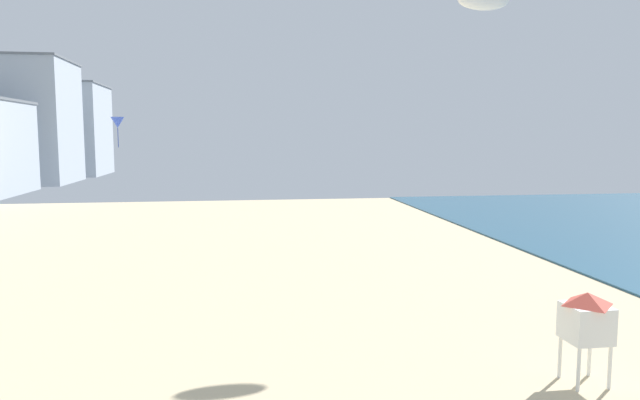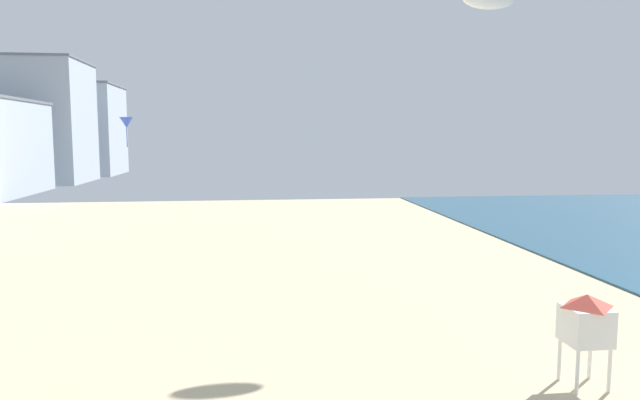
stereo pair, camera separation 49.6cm
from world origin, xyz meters
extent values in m
cube|color=#ADB7C1|center=(-28.42, 86.92, 8.58)|extent=(15.71, 13.84, 17.16)
cube|color=slate|center=(-28.42, 86.92, 17.31)|extent=(16.03, 14.12, 0.30)
cube|color=#ADB7C1|center=(-28.42, 104.52, 7.61)|extent=(17.36, 14.85, 15.22)
cube|color=slate|center=(-28.42, 104.52, 15.37)|extent=(17.71, 15.15, 0.30)
cylinder|color=white|center=(11.26, 12.24, 0.60)|extent=(0.10, 0.10, 1.20)
cylinder|color=white|center=(12.16, 12.24, 0.60)|extent=(0.10, 0.10, 1.20)
cylinder|color=white|center=(11.26, 13.14, 0.60)|extent=(0.10, 0.10, 1.20)
cylinder|color=white|center=(12.16, 13.14, 0.60)|extent=(0.10, 0.10, 1.20)
cube|color=white|center=(11.71, 12.69, 1.70)|extent=(1.10, 1.10, 1.00)
pyramid|color=#D14C3D|center=(11.71, 12.69, 2.38)|extent=(1.10, 1.10, 0.35)
cone|color=blue|center=(-4.52, 35.07, 7.54)|extent=(0.80, 0.80, 0.65)
cylinder|color=#233995|center=(-4.52, 35.07, 6.63)|extent=(0.04, 0.04, 1.16)
ellipsoid|color=white|center=(12.95, 22.89, 12.52)|extent=(2.32, 0.64, 0.90)
camera|label=1|loc=(2.31, -1.49, 6.76)|focal=32.83mm
camera|label=2|loc=(2.80, -1.55, 6.76)|focal=32.83mm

